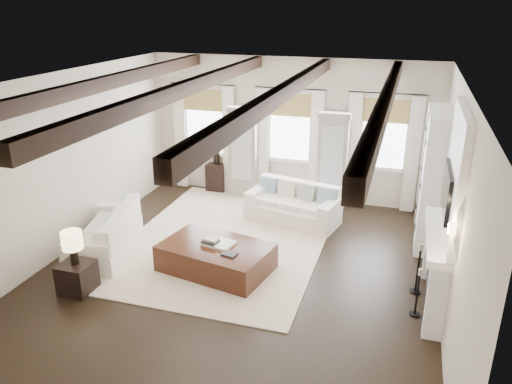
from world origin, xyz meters
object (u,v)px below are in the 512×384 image
(sofa_back, at_px, (294,206))
(sofa_left, at_px, (108,235))
(side_table_front, at_px, (77,277))
(side_table_back, at_px, (217,177))
(ottoman, at_px, (216,257))

(sofa_back, xyz_separation_m, sofa_left, (-2.91, -2.36, 0.01))
(sofa_left, height_order, side_table_front, sofa_left)
(side_table_front, height_order, side_table_back, side_table_back)
(sofa_back, bearing_deg, ottoman, -108.21)
(sofa_left, distance_m, side_table_back, 3.68)
(side_table_front, bearing_deg, side_table_back, 84.88)
(sofa_left, relative_size, ottoman, 1.14)
(ottoman, relative_size, side_table_back, 2.71)
(sofa_back, distance_m, sofa_left, 3.74)
(sofa_back, relative_size, sofa_left, 0.99)
(sofa_left, height_order, ottoman, sofa_left)
(ottoman, distance_m, side_table_back, 3.90)
(sofa_left, height_order, side_table_back, sofa_left)
(sofa_left, bearing_deg, sofa_back, 39.03)
(ottoman, distance_m, side_table_front, 2.24)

